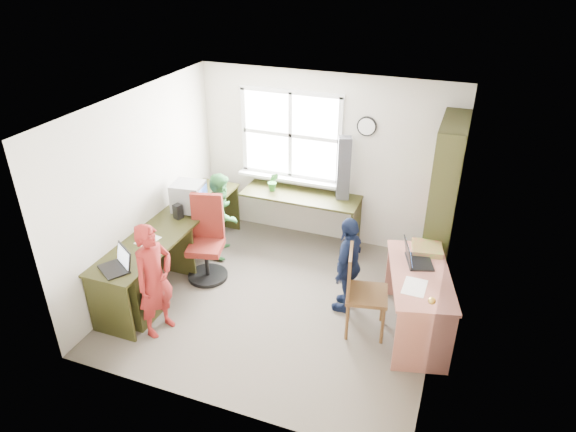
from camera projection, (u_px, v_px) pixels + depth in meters
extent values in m
cube|color=#4E473E|center=(281.00, 302.00, 6.23)|extent=(3.60, 3.40, 0.02)
cube|color=white|center=(279.00, 107.00, 5.08)|extent=(3.60, 3.40, 0.02)
cube|color=beige|center=(325.00, 160.00, 7.07)|extent=(3.60, 0.02, 2.40)
cube|color=beige|center=(205.00, 305.00, 4.25)|extent=(3.60, 0.02, 2.40)
cube|color=beige|center=(141.00, 189.00, 6.22)|extent=(0.02, 3.40, 2.40)
cube|color=beige|center=(449.00, 244.00, 5.10)|extent=(0.02, 3.40, 2.40)
cube|color=white|center=(291.00, 135.00, 7.06)|extent=(1.40, 0.01, 1.20)
cube|color=white|center=(291.00, 135.00, 7.06)|extent=(1.48, 0.04, 1.28)
cube|color=olive|center=(432.00, 324.00, 4.33)|extent=(0.02, 0.82, 2.00)
sphere|color=gold|center=(432.00, 301.00, 4.62)|extent=(0.07, 0.07, 0.07)
cylinder|color=black|center=(367.00, 126.00, 6.61)|extent=(0.26, 0.03, 0.26)
cylinder|color=white|center=(366.00, 127.00, 6.60)|extent=(0.22, 0.01, 0.22)
cube|color=#2B2B11|center=(172.00, 224.00, 6.42)|extent=(0.60, 2.70, 0.03)
cube|color=#2B2B11|center=(301.00, 196.00, 7.13)|extent=(1.65, 0.56, 0.03)
cube|color=#2B2B11|center=(175.00, 249.00, 6.60)|extent=(0.56, 0.03, 0.72)
cube|color=#2B2B11|center=(110.00, 310.00, 5.51)|extent=(0.56, 0.03, 0.72)
cube|color=#2B2B11|center=(222.00, 205.00, 7.69)|extent=(0.56, 0.03, 0.72)
cube|color=#2B2B11|center=(355.00, 229.00, 7.06)|extent=(0.03, 0.52, 0.72)
cube|color=#2B2B11|center=(130.00, 290.00, 5.82)|extent=(0.54, 0.45, 0.72)
cube|color=#B16958|center=(421.00, 275.00, 5.41)|extent=(0.92, 1.44, 0.03)
cube|color=#B16958|center=(423.00, 344.00, 5.03)|extent=(0.56, 0.17, 0.74)
cube|color=#B16958|center=(410.00, 270.00, 6.16)|extent=(0.56, 0.17, 0.74)
cube|color=#2B2B11|center=(438.00, 223.00, 5.78)|extent=(0.30, 0.02, 2.10)
cube|color=#2B2B11|center=(447.00, 188.00, 6.60)|extent=(0.30, 0.02, 2.10)
cube|color=#2B2B11|center=(456.00, 121.00, 5.70)|extent=(0.30, 1.00, 0.02)
cube|color=#2B2B11|center=(432.00, 272.00, 6.66)|extent=(0.30, 1.00, 0.02)
cube|color=#2B2B11|center=(436.00, 249.00, 6.49)|extent=(0.30, 1.00, 0.02)
cube|color=#2B2B11|center=(440.00, 223.00, 6.31)|extent=(0.30, 1.00, 0.02)
cube|color=#2B2B11|center=(444.00, 195.00, 6.13)|extent=(0.30, 1.00, 0.02)
cube|color=#2B2B11|center=(449.00, 165.00, 5.95)|extent=(0.30, 1.00, 0.02)
cube|color=#2B2B11|center=(454.00, 134.00, 5.77)|extent=(0.30, 1.00, 0.02)
cube|color=#A52417|center=(431.00, 276.00, 6.34)|extent=(0.25, 0.28, 0.27)
cube|color=navy|center=(434.00, 262.00, 6.60)|extent=(0.25, 0.30, 0.29)
cube|color=#1C7634|center=(436.00, 250.00, 6.85)|extent=(0.25, 0.26, 0.30)
cube|color=gold|center=(435.00, 250.00, 6.16)|extent=(0.25, 0.28, 0.30)
cube|color=#6E2F76|center=(438.00, 236.00, 6.42)|extent=(0.25, 0.30, 0.32)
cube|color=orange|center=(440.00, 227.00, 6.68)|extent=(0.25, 0.26, 0.29)
cube|color=black|center=(439.00, 221.00, 5.98)|extent=(0.25, 0.28, 0.32)
cube|color=beige|center=(442.00, 211.00, 6.25)|extent=(0.25, 0.30, 0.29)
cube|color=#A52417|center=(444.00, 200.00, 6.50)|extent=(0.25, 0.26, 0.30)
cube|color=navy|center=(444.00, 194.00, 5.81)|extent=(0.25, 0.28, 0.29)
cube|color=#1C7634|center=(447.00, 182.00, 6.07)|extent=(0.25, 0.30, 0.30)
cube|color=gold|center=(449.00, 172.00, 6.31)|extent=(0.25, 0.26, 0.32)
cube|color=#6E2F76|center=(449.00, 162.00, 5.62)|extent=(0.25, 0.28, 0.30)
cube|color=orange|center=(451.00, 151.00, 5.88)|extent=(0.25, 0.30, 0.32)
cube|color=black|center=(453.00, 144.00, 6.14)|extent=(0.25, 0.26, 0.29)
cylinder|color=black|center=(208.00, 276.00, 6.65)|extent=(0.62, 0.62, 0.05)
cylinder|color=black|center=(207.00, 262.00, 6.55)|extent=(0.07, 0.07, 0.38)
cube|color=#601812|center=(206.00, 247.00, 6.45)|extent=(0.51, 0.51, 0.08)
cube|color=#601812|center=(208.00, 215.00, 6.46)|extent=(0.41, 0.17, 0.60)
cylinder|color=brown|center=(347.00, 322.00, 5.53)|extent=(0.04, 0.04, 0.47)
cylinder|color=brown|center=(383.00, 326.00, 5.47)|extent=(0.04, 0.04, 0.47)
cylinder|color=brown|center=(349.00, 300.00, 5.86)|extent=(0.04, 0.04, 0.47)
cylinder|color=brown|center=(382.00, 304.00, 5.80)|extent=(0.04, 0.04, 0.47)
cube|color=brown|center=(367.00, 295.00, 5.55)|extent=(0.52, 0.52, 0.04)
cube|color=brown|center=(350.00, 272.00, 5.45)|extent=(0.11, 0.42, 0.53)
cube|color=#959599|center=(190.00, 209.00, 6.71)|extent=(0.31, 0.26, 0.02)
cube|color=#959599|center=(189.00, 196.00, 6.62)|extent=(0.43, 0.40, 0.37)
cube|color=#3F72F2|center=(203.00, 198.00, 6.58)|extent=(0.05, 0.30, 0.27)
cube|color=black|center=(114.00, 269.00, 5.49)|extent=(0.42, 0.39, 0.02)
cube|color=black|center=(124.00, 256.00, 5.50)|extent=(0.32, 0.23, 0.22)
cube|color=white|center=(123.00, 257.00, 5.50)|extent=(0.28, 0.19, 0.18)
cube|color=black|center=(419.00, 262.00, 5.59)|extent=(0.36, 0.42, 0.02)
cube|color=black|center=(408.00, 252.00, 5.54)|extent=(0.17, 0.36, 0.24)
cube|color=#3F72F2|center=(409.00, 252.00, 5.54)|extent=(0.14, 0.31, 0.19)
cube|color=black|center=(178.00, 211.00, 6.47)|extent=(0.12, 0.12, 0.19)
cube|color=black|center=(198.00, 193.00, 6.97)|extent=(0.11, 0.11, 0.18)
cube|color=black|center=(344.00, 168.00, 6.83)|extent=(0.21, 0.20, 0.87)
cube|color=red|center=(427.00, 248.00, 5.79)|extent=(0.38, 0.38, 0.07)
cube|color=white|center=(148.00, 240.00, 6.03)|extent=(0.24, 0.30, 0.00)
cube|color=white|center=(415.00, 287.00, 5.19)|extent=(0.23, 0.33, 0.00)
imported|color=#337E32|center=(273.00, 182.00, 7.17)|extent=(0.18, 0.15, 0.28)
imported|color=maroon|center=(155.00, 280.00, 5.47)|extent=(0.42, 0.55, 1.33)
imported|color=#337F3A|center=(222.00, 214.00, 6.95)|extent=(0.57, 0.67, 1.18)
imported|color=#121B39|center=(348.00, 264.00, 5.85)|extent=(0.35, 0.73, 1.20)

